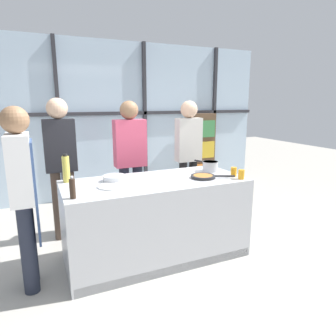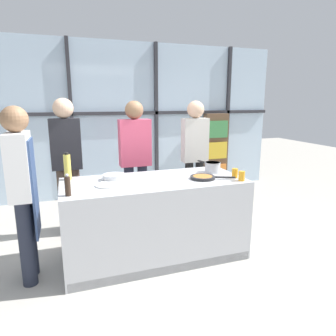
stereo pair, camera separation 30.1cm
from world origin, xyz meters
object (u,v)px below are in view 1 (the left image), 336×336
mixing_bowl (115,178)px  juice_glass_near (241,174)px  chef (23,189)px  spectator_center_right (188,150)px  frying_pan (204,176)px  spectator_far_left (61,158)px  white_plate (111,186)px  juice_glass_far (234,172)px  pepper_grinder (72,188)px  spectator_center_left (130,156)px  saucepan (210,166)px  oil_bottle (66,169)px

mixing_bowl → juice_glass_near: 1.40m
chef → juice_glass_near: 2.22m
mixing_bowl → juice_glass_near: bearing=-20.5°
spectator_center_right → frying_pan: spectator_center_right is taller
spectator_far_left → white_plate: size_ratio=6.51×
juice_glass_far → white_plate: bearing=174.2°
spectator_far_left → juice_glass_far: 2.12m
white_plate → mixing_bowl: (0.09, 0.21, 0.03)m
chef → white_plate: (0.80, -0.01, -0.07)m
pepper_grinder → juice_glass_far: (1.80, 0.09, -0.04)m
frying_pan → mixing_bowl: (-0.95, 0.28, 0.02)m
spectator_center_left → juice_glass_far: spectator_center_left is taller
juice_glass_near → chef: bearing=172.5°
spectator_far_left → frying_pan: spectator_far_left is taller
spectator_center_right → pepper_grinder: size_ratio=8.39×
spectator_far_left → saucepan: bearing=154.6°
saucepan → juice_glass_far: saucepan is taller
chef → mixing_bowl: bearing=102.7°
juice_glass_far → chef: bearing=176.1°
spectator_center_right → oil_bottle: size_ratio=5.75×
chef → spectator_far_left: size_ratio=0.96×
spectator_far_left → white_plate: bearing=111.7°
chef → saucepan: 2.10m
spectator_center_right → mixing_bowl: size_ratio=6.96×
mixing_bowl → oil_bottle: 0.52m
chef → spectator_center_right: bearing=113.8°
saucepan → white_plate: bearing=-171.9°
spectator_center_left → juice_glass_near: 1.55m
spectator_center_left → saucepan: size_ratio=5.03×
spectator_far_left → oil_bottle: size_ratio=5.86×
frying_pan → mixing_bowl: 0.99m
pepper_grinder → juice_glass_near: (1.80, -0.05, -0.04)m
saucepan → juice_glass_near: size_ratio=3.30×
spectator_far_left → pepper_grinder: (-0.01, -1.21, -0.07)m
chef → spectator_center_left: (1.31, 0.97, 0.04)m
spectator_center_right → frying_pan: (-0.36, -1.05, -0.12)m
spectator_far_left → saucepan: 1.86m
chef → white_plate: 0.80m
juice_glass_far → oil_bottle: bearing=163.8°
chef → white_plate: bearing=89.5°
spectator_center_left → pepper_grinder: spectator_center_left is taller
frying_pan → pepper_grinder: bearing=-173.8°
juice_glass_near → pepper_grinder: bearing=178.3°
spectator_far_left → pepper_grinder: spectator_far_left is taller
spectator_center_left → juice_glass_far: size_ratio=16.60×
saucepan → juice_glass_near: (0.12, -0.47, -0.01)m
chef → frying_pan: size_ratio=3.66×
mixing_bowl → juice_glass_near: juice_glass_near is taller
mixing_bowl → pepper_grinder: pepper_grinder is taller
frying_pan → juice_glass_far: juice_glass_far is taller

